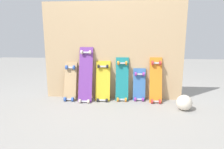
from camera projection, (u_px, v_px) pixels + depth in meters
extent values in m
plane|color=gray|center=(112.00, 99.00, 3.05)|extent=(12.00, 12.00, 0.00)
cube|color=tan|center=(113.00, 52.00, 2.97)|extent=(2.21, 0.04, 1.53)
cube|color=tan|center=(70.00, 83.00, 3.00)|extent=(0.19, 0.21, 0.66)
cube|color=#B7B7BF|center=(69.00, 99.00, 2.95)|extent=(0.09, 0.04, 0.03)
cube|color=#B7B7BF|center=(71.00, 68.00, 3.00)|extent=(0.09, 0.04, 0.03)
cylinder|color=#3359B2|center=(65.00, 99.00, 2.94)|extent=(0.03, 0.07, 0.07)
cylinder|color=#3359B2|center=(73.00, 99.00, 2.93)|extent=(0.03, 0.07, 0.07)
cylinder|color=#3359B2|center=(67.00, 67.00, 2.98)|extent=(0.03, 0.07, 0.07)
cylinder|color=#3359B2|center=(74.00, 67.00, 2.97)|extent=(0.03, 0.07, 0.07)
cube|color=#6B338C|center=(86.00, 77.00, 2.92)|extent=(0.21, 0.27, 0.91)
cube|color=#B7B7BF|center=(84.00, 101.00, 2.87)|extent=(0.10, 0.04, 0.03)
cube|color=#B7B7BF|center=(86.00, 53.00, 2.93)|extent=(0.10, 0.04, 0.03)
cylinder|color=beige|center=(80.00, 101.00, 2.86)|extent=(0.03, 0.06, 0.06)
cylinder|color=beige|center=(88.00, 101.00, 2.84)|extent=(0.03, 0.06, 0.06)
cylinder|color=beige|center=(82.00, 52.00, 2.92)|extent=(0.03, 0.06, 0.06)
cylinder|color=beige|center=(90.00, 52.00, 2.91)|extent=(0.03, 0.06, 0.06)
cube|color=gold|center=(103.00, 83.00, 2.96)|extent=(0.23, 0.19, 0.69)
cube|color=#B7B7BF|center=(102.00, 100.00, 2.92)|extent=(0.10, 0.04, 0.03)
cube|color=#B7B7BF|center=(103.00, 67.00, 2.95)|extent=(0.10, 0.04, 0.03)
cylinder|color=black|center=(98.00, 100.00, 2.91)|extent=(0.03, 0.06, 0.06)
cylinder|color=black|center=(107.00, 100.00, 2.90)|extent=(0.03, 0.06, 0.06)
cylinder|color=black|center=(98.00, 66.00, 2.94)|extent=(0.03, 0.06, 0.06)
cylinder|color=black|center=(107.00, 66.00, 2.93)|extent=(0.03, 0.06, 0.06)
cube|color=#197A7F|center=(122.00, 81.00, 2.95)|extent=(0.20, 0.14, 0.74)
cube|color=#B7B7BF|center=(122.00, 99.00, 2.94)|extent=(0.09, 0.04, 0.03)
cube|color=#B7B7BF|center=(122.00, 63.00, 2.92)|extent=(0.09, 0.04, 0.03)
cylinder|color=orange|center=(118.00, 100.00, 2.93)|extent=(0.03, 0.06, 0.06)
cylinder|color=orange|center=(126.00, 100.00, 2.91)|extent=(0.03, 0.06, 0.06)
cylinder|color=orange|center=(118.00, 63.00, 2.91)|extent=(0.03, 0.06, 0.06)
cylinder|color=orange|center=(126.00, 63.00, 2.90)|extent=(0.03, 0.06, 0.06)
cube|color=#386BAD|center=(139.00, 87.00, 2.97)|extent=(0.19, 0.10, 0.57)
cube|color=#B7B7BF|center=(139.00, 99.00, 2.95)|extent=(0.09, 0.04, 0.03)
cube|color=#B7B7BF|center=(140.00, 74.00, 2.93)|extent=(0.09, 0.04, 0.03)
cylinder|color=purple|center=(135.00, 99.00, 2.94)|extent=(0.03, 0.06, 0.06)
cylinder|color=purple|center=(143.00, 100.00, 2.93)|extent=(0.03, 0.06, 0.06)
cylinder|color=purple|center=(136.00, 74.00, 2.92)|extent=(0.03, 0.06, 0.06)
cylinder|color=purple|center=(143.00, 74.00, 2.91)|extent=(0.03, 0.06, 0.06)
cube|color=orange|center=(156.00, 82.00, 2.88)|extent=(0.19, 0.19, 0.75)
cube|color=#B7B7BF|center=(156.00, 101.00, 2.85)|extent=(0.08, 0.04, 0.03)
cube|color=#B7B7BF|center=(156.00, 63.00, 2.87)|extent=(0.08, 0.04, 0.03)
cylinder|color=red|center=(152.00, 101.00, 2.83)|extent=(0.03, 0.07, 0.07)
cylinder|color=red|center=(160.00, 102.00, 2.83)|extent=(0.03, 0.07, 0.07)
cylinder|color=red|center=(152.00, 63.00, 2.86)|extent=(0.03, 0.07, 0.07)
cylinder|color=red|center=(160.00, 63.00, 2.85)|extent=(0.03, 0.07, 0.07)
sphere|color=beige|center=(184.00, 103.00, 2.57)|extent=(0.21, 0.21, 0.21)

